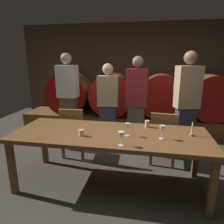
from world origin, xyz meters
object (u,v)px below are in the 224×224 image
Objects in this scene: wine_barrel_far_left at (71,93)px; wine_glass_left at (121,135)px; wine_glass_right at (162,129)px; cup_right at (147,124)px; wine_barrel_center_left at (113,94)px; guest_far_left at (68,98)px; chair_left at (74,130)px; chair_right at (164,136)px; guest_center_left at (108,105)px; guest_far_right at (186,105)px; wine_barrel_center_right at (161,95)px; wine_barrel_far_right at (209,97)px; cup_left at (81,133)px; dining_table at (110,138)px; guest_center_right at (137,103)px; wine_glass_center at (128,127)px.

wine_barrel_far_left is 3.11m from wine_glass_left.
wine_glass_right reaches higher than cup_right.
wine_barrel_center_left is 0.55× the size of guest_far_left.
chair_left and chair_right have the same top height.
wine_barrel_center_left is (1.06, 0.00, 0.00)m from wine_barrel_far_left.
guest_far_right reaches higher than guest_center_left.
wine_barrel_center_right is 1.00× the size of wine_barrel_far_right.
wine_barrel_far_left is at bearing -41.73° from guest_far_right.
wine_barrel_far_right reaches higher than cup_left.
cup_right is (1.23, -0.38, 0.31)m from chair_left.
wine_glass_left is at bearing -61.82° from dining_table.
dining_table is 2.83× the size of chair_right.
wine_barrel_center_right is 10.29× the size of cup_right.
wine_barrel_center_left is at bearing -89.71° from guest_center_left.
dining_table is 1.03m from chair_right.
wine_glass_center is (-0.02, -1.35, -0.01)m from guest_center_right.
wine_barrel_far_right is at bearing 0.00° from wine_barrel_far_left.
wine_glass_left is at bearing 127.47° from guest_far_left.
guest_center_right is 10.69× the size of wine_glass_left.
wine_barrel_center_left is at bearing -125.59° from guest_far_left.
guest_center_right is at bearing -44.84° from chair_right.
chair_right is at bearing -55.32° from wine_barrel_center_left.
wine_barrel_center_right reaches higher than dining_table.
wine_glass_center is at bearing -123.37° from wine_barrel_far_right.
wine_glass_center is at bearing 140.06° from chair_left.
guest_center_right reaches higher than wine_glass_left.
wine_glass_right is (1.01, -2.37, 0.01)m from wine_barrel_center_left.
guest_center_right reaches higher than cup_left.
guest_far_right is 1.40m from wine_glass_center.
wine_glass_right is (1.41, -0.78, 0.38)m from chair_left.
wine_barrel_far_right reaches higher than wine_glass_right.
wine_barrel_far_right is at bearing 56.37° from cup_right.
chair_right is at bearing 63.27° from wine_glass_left.
dining_table is at bearing -145.91° from cup_right.
wine_barrel_far_left is 1.06m from wine_barrel_center_left.
chair_right is 0.85m from guest_center_right.
wine_glass_center is (-0.50, -0.76, 0.38)m from chair_right.
wine_glass_center is (0.60, -2.35, 0.01)m from wine_barrel_center_left.
wine_glass_center is 2.01× the size of cup_left.
guest_far_right is at bearing 40.79° from cup_left.
wine_barrel_far_right is (1.04, 0.00, 0.00)m from wine_barrel_center_right.
wine_barrel_far_right is 2.90m from dining_table.
guest_center_left reaches higher than wine_barrel_center_left.
guest_center_left reaches higher than wine_glass_right.
chair_right is at bearing 83.66° from wine_glass_right.
wine_barrel_center_left is 12.23× the size of cup_left.
guest_far_left reaches higher than chair_left.
guest_center_left is 1.23m from cup_right.
wine_barrel_center_right is at bearing 180.00° from wine_barrel_far_right.
wine_glass_left is 0.73m from cup_right.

